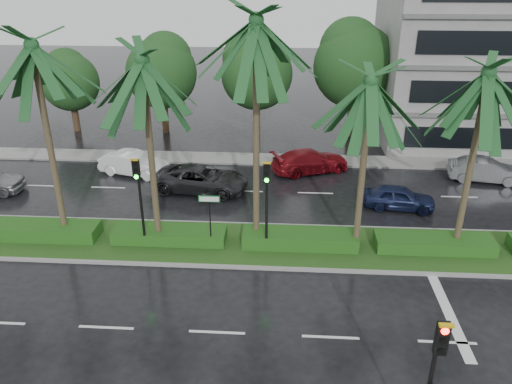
# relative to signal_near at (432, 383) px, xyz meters

# --- Properties ---
(ground) EXTENTS (120.00, 120.00, 0.00)m
(ground) POSITION_rel_signal_near_xyz_m (-6.00, 9.39, -2.50)
(ground) COLOR black
(ground) RESTS_ON ground
(far_sidewalk) EXTENTS (40.00, 2.00, 0.12)m
(far_sidewalk) POSITION_rel_signal_near_xyz_m (-6.00, 21.39, -2.44)
(far_sidewalk) COLOR slate
(far_sidewalk) RESTS_ON ground
(median) EXTENTS (36.00, 4.00, 0.15)m
(median) POSITION_rel_signal_near_xyz_m (-6.00, 10.39, -2.42)
(median) COLOR gray
(median) RESTS_ON ground
(hedge) EXTENTS (35.20, 1.40, 0.60)m
(hedge) POSITION_rel_signal_near_xyz_m (-6.00, 10.39, -2.05)
(hedge) COLOR #173F12
(hedge) RESTS_ON median
(lane_markings) EXTENTS (34.00, 13.06, 0.01)m
(lane_markings) POSITION_rel_signal_near_xyz_m (-2.96, 8.96, -2.50)
(lane_markings) COLOR silver
(lane_markings) RESTS_ON ground
(palm_row) EXTENTS (26.30, 4.20, 10.56)m
(palm_row) POSITION_rel_signal_near_xyz_m (-7.26, 10.41, 5.58)
(palm_row) COLOR #3E3623
(palm_row) RESTS_ON median
(signal_near) EXTENTS (0.34, 0.45, 4.36)m
(signal_near) POSITION_rel_signal_near_xyz_m (0.00, 0.00, 0.00)
(signal_near) COLOR black
(signal_near) RESTS_ON near_sidewalk
(signal_median_left) EXTENTS (0.34, 0.42, 4.36)m
(signal_median_left) POSITION_rel_signal_near_xyz_m (-10.00, 9.69, 0.49)
(signal_median_left) COLOR black
(signal_median_left) RESTS_ON median
(signal_median_right) EXTENTS (0.34, 0.42, 4.36)m
(signal_median_right) POSITION_rel_signal_near_xyz_m (-4.50, 9.69, 0.49)
(signal_median_right) COLOR black
(signal_median_right) RESTS_ON median
(street_sign) EXTENTS (0.95, 0.09, 2.60)m
(street_sign) POSITION_rel_signal_near_xyz_m (-7.00, 9.87, -0.38)
(street_sign) COLOR black
(street_sign) RESTS_ON median
(bg_trees) EXTENTS (32.46, 5.91, 8.54)m
(bg_trees) POSITION_rel_signal_near_xyz_m (-4.89, 26.98, 2.35)
(bg_trees) COLOR #372819
(bg_trees) RESTS_ON ground
(building) EXTENTS (16.00, 10.00, 12.00)m
(building) POSITION_rel_signal_near_xyz_m (11.00, 27.39, 3.50)
(building) COLOR slate
(building) RESTS_ON ground
(car_white) EXTENTS (2.55, 4.53, 1.41)m
(car_white) POSITION_rel_signal_near_xyz_m (-12.99, 18.44, -1.80)
(car_white) COLOR white
(car_white) RESTS_ON ground
(car_darkgrey) EXTENTS (3.11, 5.56, 1.47)m
(car_darkgrey) POSITION_rel_signal_near_xyz_m (-8.49, 16.29, -1.77)
(car_darkgrey) COLOR #242427
(car_darkgrey) RESTS_ON ground
(car_red) EXTENTS (3.71, 5.24, 1.41)m
(car_red) POSITION_rel_signal_near_xyz_m (-2.21, 19.63, -1.80)
(car_red) COLOR maroon
(car_red) RESTS_ON ground
(car_blue) EXTENTS (1.96, 3.86, 1.26)m
(car_blue) POSITION_rel_signal_near_xyz_m (2.29, 14.76, -1.87)
(car_blue) COLOR #151D41
(car_blue) RESTS_ON ground
(car_grey) EXTENTS (2.13, 4.39, 1.39)m
(car_grey) POSITION_rel_signal_near_xyz_m (8.12, 18.77, -1.81)
(car_grey) COLOR #5A5D5F
(car_grey) RESTS_ON ground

